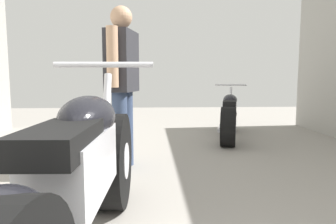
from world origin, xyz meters
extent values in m
plane|color=gray|center=(0.00, 3.04, 0.00)|extent=(14.57, 14.57, 0.00)
cylinder|color=black|center=(-0.44, 2.60, 0.35)|extent=(0.30, 0.71, 0.70)
cylinder|color=silver|center=(-0.44, 2.60, 0.35)|extent=(0.29, 0.28, 0.27)
cube|color=silver|center=(-0.48, 1.81, 0.55)|extent=(0.29, 0.71, 0.31)
ellipsoid|color=black|center=(-0.47, 2.05, 0.75)|extent=(0.31, 0.58, 0.24)
cube|color=black|center=(-0.49, 1.61, 0.71)|extent=(0.26, 0.54, 0.11)
cylinder|color=silver|center=(-0.45, 2.56, 0.68)|extent=(0.07, 0.28, 0.64)
cylinder|color=silver|center=(-0.45, 2.51, 1.05)|extent=(0.68, 0.07, 0.04)
cylinder|color=black|center=(1.31, 5.76, 0.28)|extent=(0.35, 0.60, 0.56)
cylinder|color=silver|center=(1.31, 5.76, 0.28)|extent=(0.27, 0.27, 0.21)
cylinder|color=black|center=(0.96, 4.54, 0.28)|extent=(0.35, 0.60, 0.56)
cylinder|color=silver|center=(0.96, 4.54, 0.28)|extent=(0.27, 0.27, 0.21)
cube|color=silver|center=(1.13, 5.15, 0.44)|extent=(0.36, 0.60, 0.25)
ellipsoid|color=black|center=(1.19, 5.34, 0.60)|extent=(0.35, 0.50, 0.19)
cube|color=black|center=(1.09, 5.00, 0.57)|extent=(0.30, 0.46, 0.09)
ellipsoid|color=black|center=(0.97, 4.58, 0.46)|extent=(0.33, 0.44, 0.21)
cylinder|color=silver|center=(1.30, 5.73, 0.55)|extent=(0.10, 0.23, 0.51)
cylinder|color=silver|center=(1.29, 5.70, 0.84)|extent=(0.53, 0.18, 0.03)
cylinder|color=silver|center=(0.94, 4.93, 0.20)|extent=(0.21, 0.49, 0.08)
cylinder|color=#384766|center=(-0.40, 3.70, 0.41)|extent=(0.19, 0.19, 0.82)
cylinder|color=#384766|center=(-0.45, 3.50, 0.41)|extent=(0.19, 0.19, 0.82)
cube|color=#2D2D33|center=(-0.43, 3.60, 1.13)|extent=(0.34, 0.50, 0.63)
cylinder|color=tan|center=(-0.36, 3.88, 1.16)|extent=(0.13, 0.13, 0.58)
cylinder|color=tan|center=(-0.49, 3.33, 1.16)|extent=(0.13, 0.13, 0.58)
sphere|color=tan|center=(-0.43, 3.60, 1.58)|extent=(0.23, 0.23, 0.23)
camera|label=1|loc=(-0.12, 0.40, 0.96)|focal=32.26mm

